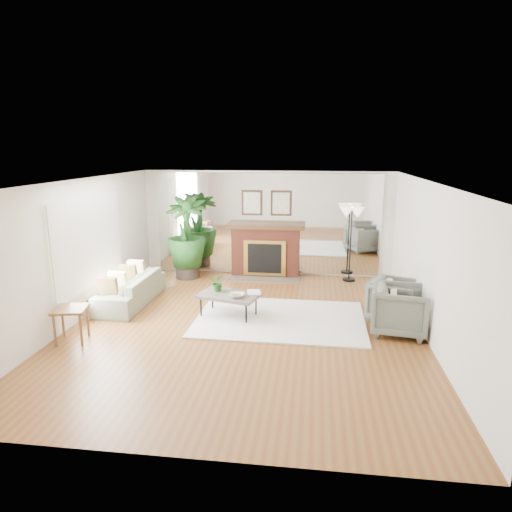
# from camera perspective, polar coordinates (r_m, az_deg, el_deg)

# --- Properties ---
(ground) EXTENTS (7.00, 7.00, 0.00)m
(ground) POSITION_cam_1_polar(r_m,az_deg,el_deg) (8.03, -1.37, -8.79)
(ground) COLOR brown
(ground) RESTS_ON ground
(wall_left) EXTENTS (0.02, 7.00, 2.50)m
(wall_left) POSITION_cam_1_polar(r_m,az_deg,el_deg) (8.62, -21.48, 0.52)
(wall_left) COLOR white
(wall_left) RESTS_ON ground
(wall_right) EXTENTS (0.02, 7.00, 2.50)m
(wall_right) POSITION_cam_1_polar(r_m,az_deg,el_deg) (7.78, 20.89, -0.74)
(wall_right) COLOR white
(wall_right) RESTS_ON ground
(wall_back) EXTENTS (6.00, 0.02, 2.50)m
(wall_back) POSITION_cam_1_polar(r_m,az_deg,el_deg) (11.04, 1.35, 4.11)
(wall_back) COLOR white
(wall_back) RESTS_ON ground
(mirror_panel) EXTENTS (5.40, 0.04, 2.40)m
(mirror_panel) POSITION_cam_1_polar(r_m,az_deg,el_deg) (11.02, 1.33, 4.09)
(mirror_panel) COLOR silver
(mirror_panel) RESTS_ON wall_back
(window_panel) EXTENTS (0.04, 2.40, 1.50)m
(window_panel) POSITION_cam_1_polar(r_m,az_deg,el_deg) (8.93, -20.15, 1.71)
(window_panel) COLOR #B2E09E
(window_panel) RESTS_ON wall_left
(fireplace) EXTENTS (1.85, 0.83, 2.05)m
(fireplace) POSITION_cam_1_polar(r_m,az_deg,el_deg) (10.93, 1.20, 0.86)
(fireplace) COLOR maroon
(fireplace) RESTS_ON ground
(area_rug) EXTENTS (3.03, 2.18, 0.03)m
(area_rug) POSITION_cam_1_polar(r_m,az_deg,el_deg) (8.33, 3.03, -7.85)
(area_rug) COLOR white
(area_rug) RESTS_ON ground
(coffee_table) EXTENTS (1.21, 0.89, 0.43)m
(coffee_table) POSITION_cam_1_polar(r_m,az_deg,el_deg) (8.35, -3.47, -5.03)
(coffee_table) COLOR #655B50
(coffee_table) RESTS_ON ground
(sofa) EXTENTS (0.80, 2.00, 0.58)m
(sofa) POSITION_cam_1_polar(r_m,az_deg,el_deg) (9.40, -15.49, -4.06)
(sofa) COLOR slate
(sofa) RESTS_ON ground
(armchair_back) EXTENTS (1.07, 1.05, 0.74)m
(armchair_back) POSITION_cam_1_polar(r_m,az_deg,el_deg) (8.57, 16.86, -5.29)
(armchair_back) COLOR slate
(armchair_back) RESTS_ON ground
(armchair_front) EXTENTS (1.02, 1.00, 0.81)m
(armchair_front) POSITION_cam_1_polar(r_m,az_deg,el_deg) (7.99, 17.56, -6.44)
(armchair_front) COLOR slate
(armchair_front) RESTS_ON ground
(side_table) EXTENTS (0.59, 0.59, 0.56)m
(side_table) POSITION_cam_1_polar(r_m,az_deg,el_deg) (7.85, -22.18, -6.66)
(side_table) COLOR brown
(side_table) RESTS_ON ground
(potted_ficus) EXTENTS (0.96, 0.96, 1.95)m
(potted_ficus) POSITION_cam_1_polar(r_m,az_deg,el_deg) (10.82, -8.71, 2.65)
(potted_ficus) COLOR #2A231F
(potted_ficus) RESTS_ON ground
(floor_lamp) EXTENTS (0.56, 0.31, 1.72)m
(floor_lamp) POSITION_cam_1_polar(r_m,az_deg,el_deg) (10.60, 11.87, 4.63)
(floor_lamp) COLOR black
(floor_lamp) RESTS_ON ground
(tabletop_plant) EXTENTS (0.30, 0.27, 0.33)m
(tabletop_plant) POSITION_cam_1_polar(r_m,az_deg,el_deg) (8.49, -4.77, -3.33)
(tabletop_plant) COLOR #255A21
(tabletop_plant) RESTS_ON coffee_table
(fruit_bowl) EXTENTS (0.28, 0.28, 0.07)m
(fruit_bowl) POSITION_cam_1_polar(r_m,az_deg,el_deg) (8.16, -2.46, -4.95)
(fruit_bowl) COLOR brown
(fruit_bowl) RESTS_ON coffee_table
(book) EXTENTS (0.29, 0.36, 0.02)m
(book) POSITION_cam_1_polar(r_m,az_deg,el_deg) (8.37, -1.07, -4.60)
(book) COLOR brown
(book) RESTS_ON coffee_table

